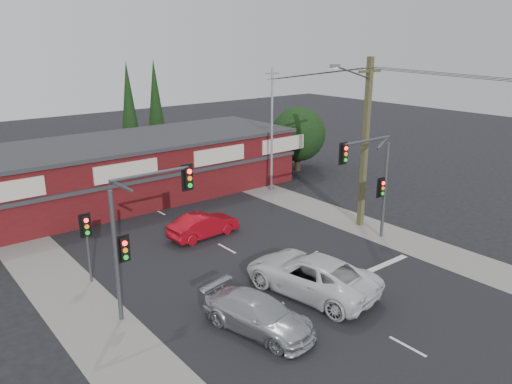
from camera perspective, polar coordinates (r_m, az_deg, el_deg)
ground at (r=23.75m, az=3.98°, el=-10.36°), size 120.00×120.00×0.00m
road_strip at (r=27.26m, az=-3.18°, el=-6.57°), size 14.00×70.00×0.01m
verge_left at (r=23.89m, az=-20.34°, el=-11.29°), size 3.00×70.00×0.02m
verge_right at (r=32.55m, az=9.09°, el=-2.72°), size 3.00×70.00×0.02m
stop_line at (r=25.16m, az=12.30°, el=-9.06°), size 6.50×0.35×0.01m
white_suv at (r=22.71m, az=6.23°, el=-9.33°), size 3.92×6.66×1.74m
silver_suv at (r=19.95m, az=0.29°, el=-13.79°), size 2.96×5.12×1.40m
red_sedan at (r=28.84m, az=-6.01°, el=-3.79°), size 4.30×1.73×1.39m
lane_dashes at (r=23.33m, az=5.06°, el=-10.88°), size 0.12×36.32×0.01m
shop_building at (r=36.14m, az=-15.69°, el=2.37°), size 27.30×8.40×4.22m
tree_cluster at (r=43.15m, az=4.62°, el=6.33°), size 5.90×5.10×5.50m
conifer_near at (r=43.62m, az=-14.31°, el=9.41°), size 1.80×1.80×9.25m
conifer_far at (r=46.92m, az=-11.42°, el=10.11°), size 1.80×1.80×9.25m
traffic_mast_left at (r=20.39m, az=-13.21°, el=-3.49°), size 3.77×0.27×5.97m
traffic_mast_right at (r=27.74m, az=13.25°, el=2.05°), size 3.96×0.27×5.97m
pedestal_signal at (r=24.14m, az=-18.80°, el=-4.55°), size 0.55×0.27×3.38m
utility_pole at (r=29.78m, az=12.26°, el=6.00°), size 4.38×0.59×10.00m
steel_pole at (r=36.56m, az=1.83°, el=7.29°), size 1.20×0.16×9.00m
power_lines at (r=26.33m, az=22.29°, el=11.74°), size 2.01×29.00×1.22m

